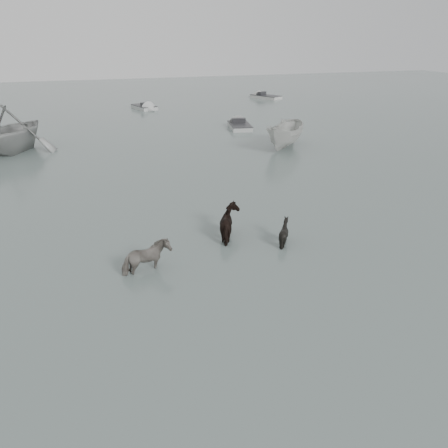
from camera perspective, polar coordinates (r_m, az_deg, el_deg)
The scene contains 9 objects.
ground at distance 14.56m, azimuth -4.11°, elevation -6.47°, with size 140.00×140.00×0.00m, color #495753.
pony_pinto at distance 14.57m, azimuth -10.19°, elevation -3.72°, with size 0.74×1.63×1.38m, color black.
pony_dark at distance 16.79m, azimuth 1.04°, elevation 0.72°, with size 1.50×1.28×1.51m, color black.
pony_black at distance 16.54m, azimuth 7.88°, elevation -0.63°, with size 0.90×1.01×1.11m, color black.
rowboat_trail at distance 32.68m, azimuth -25.96°, elevation 11.32°, with size 5.33×6.18×3.26m, color gray.
boat_small at distance 30.94m, azimuth 8.05°, elevation 11.57°, with size 1.87×4.97×1.92m, color #B8B9B4.
skiff_port at distance 37.41m, azimuth 2.07°, elevation 12.93°, with size 4.72×1.60×0.75m, color #A5A8A6, non-canonical shape.
skiff_mid at distance 48.29m, azimuth -10.39°, elevation 15.00°, with size 4.53×1.60×0.75m, color #ADB0AE, non-canonical shape.
skiff_star at distance 55.96m, azimuth 5.50°, elevation 16.39°, with size 5.28×1.60×0.75m, color #B7B7B2, non-canonical shape.
Camera 1 is at (-2.96, -12.26, 7.28)m, focal length 35.00 mm.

